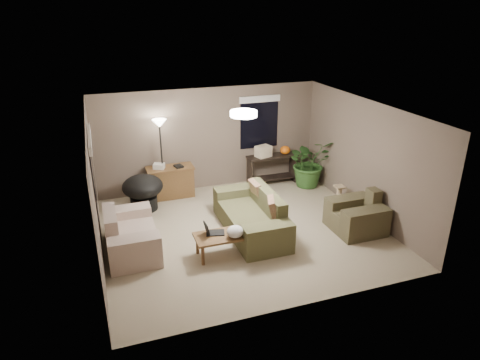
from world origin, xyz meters
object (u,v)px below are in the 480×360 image
object	(u,v)px
coffee_table	(222,238)
houseplant	(309,168)
main_sofa	(253,218)
loveseat	(130,236)
armchair	(357,216)
console_table	(272,167)
floor_lamp	(160,133)
papasan_chair	(143,190)
cat_scratching_post	(339,198)
desk	(171,182)

from	to	relation	value
coffee_table	houseplant	distance (m)	3.90
main_sofa	loveseat	bearing A→B (deg)	179.20
armchair	main_sofa	bearing A→B (deg)	162.23
loveseat	console_table	world-z (taller)	loveseat
main_sofa	floor_lamp	distance (m)	2.95
armchair	papasan_chair	distance (m)	4.64
console_table	houseplant	bearing A→B (deg)	-29.21
main_sofa	armchair	world-z (taller)	same
main_sofa	coffee_table	xyz separation A→B (m)	(-0.85, -0.68, 0.06)
coffee_table	cat_scratching_post	world-z (taller)	cat_scratching_post
loveseat	armchair	bearing A→B (deg)	-8.71
coffee_table	floor_lamp	world-z (taller)	floor_lamp
armchair	papasan_chair	xyz separation A→B (m)	(-3.98, 2.39, 0.17)
console_table	papasan_chair	xyz separation A→B (m)	(-3.32, -0.48, 0.03)
desk	cat_scratching_post	bearing A→B (deg)	-27.00
loveseat	armchair	size ratio (longest dim) A/B	1.60
console_table	papasan_chair	distance (m)	3.36
floor_lamp	houseplant	distance (m)	3.80
cat_scratching_post	floor_lamp	bearing A→B (deg)	153.94
loveseat	houseplant	xyz separation A→B (m)	(4.62, 1.73, 0.19)
main_sofa	armchair	size ratio (longest dim) A/B	2.20
loveseat	houseplant	distance (m)	4.93
armchair	coffee_table	bearing A→B (deg)	-179.35
papasan_chair	floor_lamp	distance (m)	1.35
main_sofa	papasan_chair	size ratio (longest dim) A/B	2.19
main_sofa	console_table	distance (m)	2.61
floor_lamp	cat_scratching_post	xyz separation A→B (m)	(3.68, -1.80, -1.38)
loveseat	desk	world-z (taller)	loveseat
armchair	coffee_table	world-z (taller)	armchair
armchair	desk	distance (m)	4.35
console_table	floor_lamp	bearing A→B (deg)	179.76
desk	floor_lamp	distance (m)	1.23
cat_scratching_post	papasan_chair	bearing A→B (deg)	162.74
coffee_table	houseplant	bearing A→B (deg)	38.86
armchair	floor_lamp	xyz separation A→B (m)	(-3.44, 2.88, 1.30)
desk	houseplant	world-z (taller)	houseplant
floor_lamp	houseplant	xyz separation A→B (m)	(3.60, -0.47, -1.11)
main_sofa	loveseat	world-z (taller)	same
coffee_table	papasan_chair	world-z (taller)	papasan_chair
loveseat	floor_lamp	xyz separation A→B (m)	(1.01, 2.20, 1.30)
floor_lamp	loveseat	bearing A→B (deg)	-114.66
armchair	loveseat	bearing A→B (deg)	171.29
cat_scratching_post	armchair	bearing A→B (deg)	-102.61
houseplant	console_table	bearing A→B (deg)	150.79
coffee_table	houseplant	world-z (taller)	houseplant
main_sofa	houseplant	bearing A→B (deg)	38.89
armchair	papasan_chair	bearing A→B (deg)	148.95
loveseat	floor_lamp	size ratio (longest dim) A/B	0.84
armchair	floor_lamp	world-z (taller)	floor_lamp
houseplant	floor_lamp	bearing A→B (deg)	172.55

